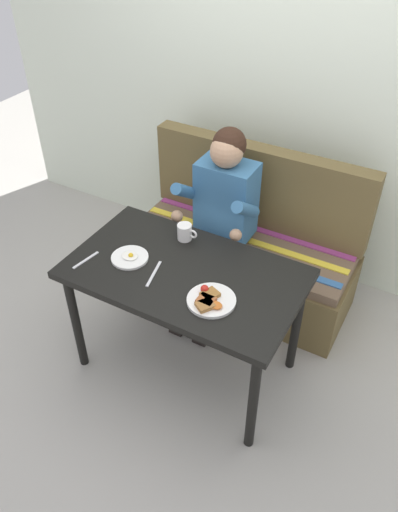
{
  "coord_description": "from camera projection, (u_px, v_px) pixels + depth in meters",
  "views": [
    {
      "loc": [
        1.01,
        -1.66,
        2.4
      ],
      "look_at": [
        0.0,
        0.15,
        0.72
      ],
      "focal_mm": 35.47,
      "sensor_mm": 36.0,
      "label": 1
    }
  ],
  "objects": [
    {
      "name": "knife",
      "position": [
        154.0,
        274.0,
        2.54
      ],
      "size": [
        0.06,
        0.2,
        0.0
      ],
      "primitive_type": "cube",
      "rotation": [
        0.0,
        0.0,
        0.23
      ],
      "color": "silver",
      "rests_on": "table"
    },
    {
      "name": "couch",
      "position": [
        244.0,
        251.0,
        3.33
      ],
      "size": [
        1.44,
        0.56,
        1.0
      ],
      "color": "brown",
      "rests_on": "ground"
    },
    {
      "name": "plate_breakfast",
      "position": [
        210.0,
        300.0,
        2.37
      ],
      "size": [
        0.23,
        0.23,
        0.05
      ],
      "color": "white",
      "rests_on": "table"
    },
    {
      "name": "person",
      "position": [
        221.0,
        208.0,
        2.99
      ],
      "size": [
        0.45,
        0.61,
        1.21
      ],
      "color": "teal",
      "rests_on": "ground"
    },
    {
      "name": "table",
      "position": [
        185.0,
        283.0,
        2.61
      ],
      "size": [
        1.2,
        0.7,
        0.73
      ],
      "color": "black",
      "rests_on": "ground"
    },
    {
      "name": "ground_plane",
      "position": [
        187.0,
        363.0,
        3.02
      ],
      "size": [
        8.0,
        8.0,
        0.0
      ],
      "primitive_type": "plane",
      "color": "#A8A49B"
    },
    {
      "name": "coffee_mug",
      "position": [
        185.0,
        232.0,
        2.74
      ],
      "size": [
        0.12,
        0.08,
        0.09
      ],
      "color": "white",
      "rests_on": "table"
    },
    {
      "name": "back_wall",
      "position": [
        289.0,
        81.0,
        3.07
      ],
      "size": [
        4.4,
        0.1,
        2.6
      ],
      "primitive_type": "cube",
      "color": "silver",
      "rests_on": "ground"
    },
    {
      "name": "fork",
      "position": [
        86.0,
        260.0,
        2.62
      ],
      "size": [
        0.04,
        0.17,
        0.0
      ],
      "primitive_type": "cube",
      "rotation": [
        0.0,
        0.0,
        -0.16
      ],
      "color": "silver",
      "rests_on": "table"
    },
    {
      "name": "plate_eggs",
      "position": [
        130.0,
        257.0,
        2.63
      ],
      "size": [
        0.2,
        0.2,
        0.04
      ],
      "color": "white",
      "rests_on": "table"
    }
  ]
}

